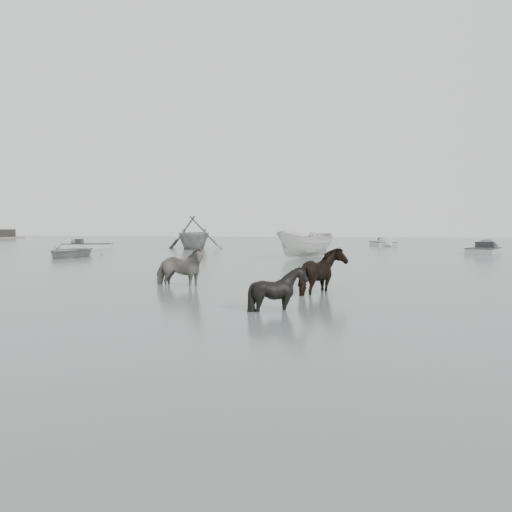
{
  "coord_description": "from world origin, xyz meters",
  "views": [
    {
      "loc": [
        2.84,
        -11.35,
        1.77
      ],
      "look_at": [
        0.0,
        1.08,
        1.0
      ],
      "focal_mm": 35.0,
      "sensor_mm": 36.0,
      "label": 1
    }
  ],
  "objects_px": {
    "pony_black": "(278,282)",
    "rowboat_lead": "(69,249)",
    "pony_pinto": "(179,262)",
    "pony_dark": "(324,265)"
  },
  "relations": [
    {
      "from": "pony_black",
      "to": "rowboat_lead",
      "type": "xyz_separation_m",
      "value": [
        -14.9,
        15.12,
        -0.16
      ]
    },
    {
      "from": "pony_black",
      "to": "rowboat_lead",
      "type": "bearing_deg",
      "value": 52.61
    },
    {
      "from": "pony_pinto",
      "to": "pony_black",
      "type": "relative_size",
      "value": 1.4
    },
    {
      "from": "pony_pinto",
      "to": "rowboat_lead",
      "type": "height_order",
      "value": "pony_pinto"
    },
    {
      "from": "pony_black",
      "to": "rowboat_lead",
      "type": "distance_m",
      "value": 21.23
    },
    {
      "from": "pony_pinto",
      "to": "pony_dark",
      "type": "distance_m",
      "value": 4.37
    },
    {
      "from": "pony_dark",
      "to": "rowboat_lead",
      "type": "height_order",
      "value": "pony_dark"
    },
    {
      "from": "pony_dark",
      "to": "pony_pinto",
      "type": "bearing_deg",
      "value": 79.18
    },
    {
      "from": "pony_pinto",
      "to": "rowboat_lead",
      "type": "distance_m",
      "value": 16.17
    },
    {
      "from": "pony_pinto",
      "to": "pony_black",
      "type": "distance_m",
      "value": 5.06
    }
  ]
}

